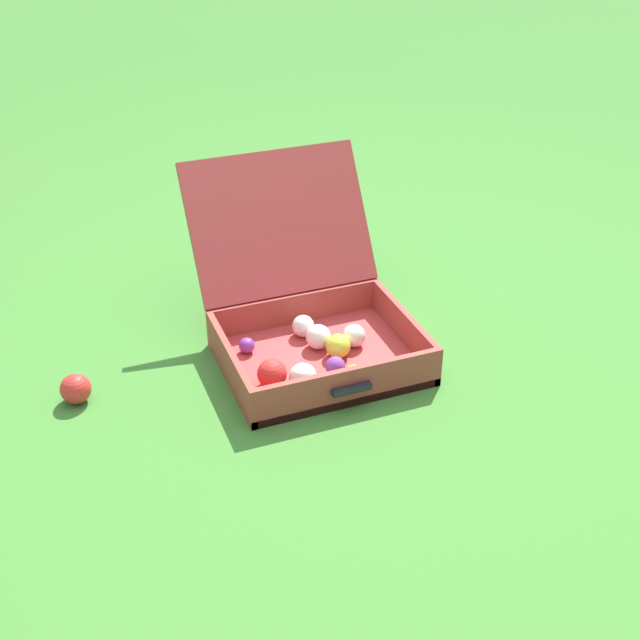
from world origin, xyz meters
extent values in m
plane|color=#3D7A2D|center=(0.00, 0.00, 0.00)|extent=(16.00, 16.00, 0.00)
cube|color=#B23838|center=(-0.04, 0.01, 0.01)|extent=(0.54, 0.43, 0.03)
cube|color=#9E3D33|center=(-0.31, 0.01, 0.06)|extent=(0.02, 0.43, 0.12)
cube|color=#9E3D33|center=(0.22, 0.01, 0.06)|extent=(0.02, 0.43, 0.12)
cube|color=#9E3D33|center=(-0.04, -0.19, 0.06)|extent=(0.51, 0.02, 0.12)
cube|color=#9E3D33|center=(-0.04, 0.22, 0.06)|extent=(0.51, 0.02, 0.12)
cube|color=#B23838|center=(-0.04, 0.35, 0.30)|extent=(0.54, 0.25, 0.37)
cube|color=black|center=(-0.04, -0.21, 0.07)|extent=(0.11, 0.02, 0.02)
sphere|color=#CCDB38|center=(0.01, 0.00, 0.06)|extent=(0.07, 0.07, 0.07)
sphere|color=red|center=(-0.21, -0.07, 0.07)|extent=(0.08, 0.08, 0.08)
sphere|color=white|center=(0.07, 0.04, 0.06)|extent=(0.07, 0.07, 0.07)
sphere|color=purple|center=(-0.23, 0.11, 0.05)|extent=(0.05, 0.05, 0.05)
sphere|color=white|center=(-0.14, -0.11, 0.06)|extent=(0.08, 0.08, 0.08)
sphere|color=white|center=(-0.03, 0.06, 0.06)|extent=(0.07, 0.07, 0.07)
sphere|color=white|center=(-0.05, 0.14, 0.06)|extent=(0.07, 0.07, 0.07)
sphere|color=purple|center=(-0.03, -0.08, 0.05)|extent=(0.06, 0.06, 0.06)
sphere|color=yellow|center=(0.00, -0.13, 0.05)|extent=(0.05, 0.05, 0.05)
sphere|color=red|center=(-0.71, 0.09, 0.04)|extent=(0.08, 0.08, 0.08)
camera|label=1|loc=(-0.77, -1.86, 1.38)|focal=47.89mm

